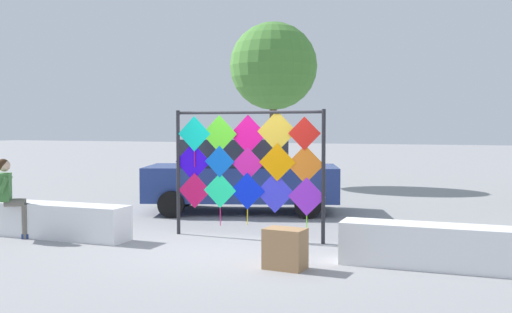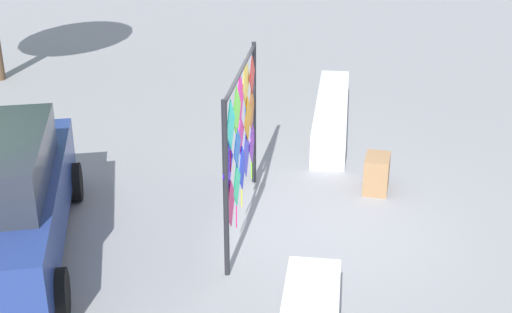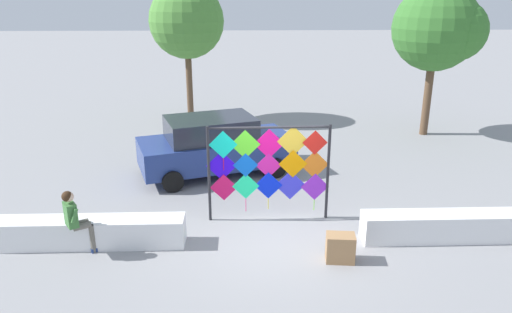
% 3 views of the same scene
% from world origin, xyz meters
% --- Properties ---
extents(ground, '(120.00, 120.00, 0.00)m').
position_xyz_m(ground, '(0.00, 0.00, 0.00)').
color(ground, gray).
extents(plaza_ledge_right, '(4.12, 0.61, 0.64)m').
position_xyz_m(plaza_ledge_right, '(4.05, -0.26, 0.32)').
color(plaza_ledge_right, white).
rests_on(plaza_ledge_right, ground).
extents(kite_display_rack, '(2.97, 0.12, 2.39)m').
position_xyz_m(kite_display_rack, '(-0.06, 0.92, 1.46)').
color(kite_display_rack, '#232328').
rests_on(kite_display_rack, ground).
extents(cardboard_box_large, '(0.62, 0.45, 0.60)m').
position_xyz_m(cardboard_box_large, '(1.32, -1.08, 0.30)').
color(cardboard_box_large, '#9E754C').
rests_on(cardboard_box_large, ground).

